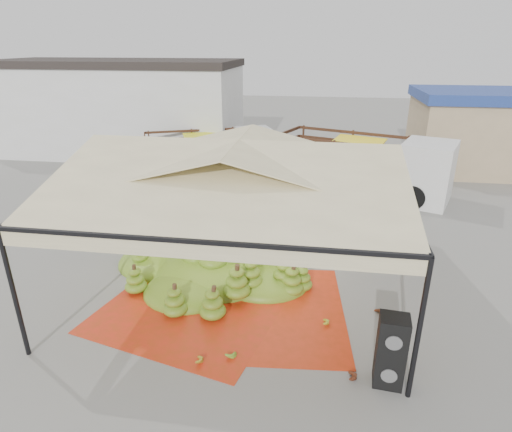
# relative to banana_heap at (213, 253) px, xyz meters

# --- Properties ---
(ground) EXTENTS (90.00, 90.00, 0.00)m
(ground) POSITION_rel_banana_heap_xyz_m (0.84, -0.04, -0.66)
(ground) COLOR slate
(ground) RESTS_ON ground
(canopy_tent) EXTENTS (8.10, 8.10, 4.00)m
(canopy_tent) POSITION_rel_banana_heap_xyz_m (0.84, -0.04, 2.64)
(canopy_tent) COLOR black
(canopy_tent) RESTS_ON ground
(building_white) EXTENTS (14.30, 6.30, 5.40)m
(building_white) POSITION_rel_banana_heap_xyz_m (-9.16, 13.96, 2.06)
(building_white) COLOR silver
(building_white) RESTS_ON ground
(building_tan) EXTENTS (6.30, 5.30, 4.10)m
(building_tan) POSITION_rel_banana_heap_xyz_m (10.84, 12.96, 1.42)
(building_tan) COLOR tan
(building_tan) RESTS_ON ground
(tarp_left) EXTENTS (5.17, 5.02, 0.01)m
(tarp_left) POSITION_rel_banana_heap_xyz_m (-0.12, -1.79, -0.65)
(tarp_left) COLOR red
(tarp_left) RESTS_ON ground
(tarp_right) EXTENTS (4.37, 4.56, 0.01)m
(tarp_right) POSITION_rel_banana_heap_xyz_m (1.71, -1.60, -0.65)
(tarp_right) COLOR red
(tarp_right) RESTS_ON ground
(banana_heap) EXTENTS (7.15, 6.35, 1.31)m
(banana_heap) POSITION_rel_banana_heap_xyz_m (0.00, 0.00, 0.00)
(banana_heap) COLOR #517919
(banana_heap) RESTS_ON ground
(hand_yellow_a) EXTENTS (0.39, 0.32, 0.18)m
(hand_yellow_a) POSITION_rel_banana_heap_xyz_m (3.20, -1.99, -0.57)
(hand_yellow_a) COLOR #ADA822
(hand_yellow_a) RESTS_ON ground
(hand_yellow_b) EXTENTS (0.43, 0.36, 0.18)m
(hand_yellow_b) POSITION_rel_banana_heap_xyz_m (0.54, -3.74, -0.57)
(hand_yellow_b) COLOR #AF9023
(hand_yellow_b) RESTS_ON ground
(hand_red_a) EXTENTS (0.44, 0.37, 0.20)m
(hand_red_a) POSITION_rel_banana_heap_xyz_m (3.72, -3.74, -0.56)
(hand_red_a) COLOR #532013
(hand_red_a) RESTS_ON ground
(hand_red_b) EXTENTS (0.51, 0.48, 0.18)m
(hand_red_b) POSITION_rel_banana_heap_xyz_m (4.54, -1.40, -0.56)
(hand_red_b) COLOR #5E2D15
(hand_red_b) RESTS_ON ground
(hand_green) EXTENTS (0.48, 0.48, 0.17)m
(hand_green) POSITION_rel_banana_heap_xyz_m (1.21, -3.43, -0.57)
(hand_green) COLOR #59851B
(hand_green) RESTS_ON ground
(hanging_bunches) EXTENTS (4.74, 0.24, 0.20)m
(hanging_bunches) POSITION_rel_banana_heap_xyz_m (0.87, -1.28, 1.96)
(hanging_bunches) COLOR #497F1A
(hanging_bunches) RESTS_ON ground
(speaker_stack) EXTENTS (0.60, 0.54, 1.55)m
(speaker_stack) POSITION_rel_banana_heap_xyz_m (4.48, -3.74, 0.12)
(speaker_stack) COLOR black
(speaker_stack) RESTS_ON ground
(banana_leaves) EXTENTS (0.96, 1.36, 3.70)m
(banana_leaves) POSITION_rel_banana_heap_xyz_m (-2.86, 1.38, -0.66)
(banana_leaves) COLOR #286C1C
(banana_leaves) RESTS_ON ground
(vendor) EXTENTS (0.70, 0.59, 1.61)m
(vendor) POSITION_rel_banana_heap_xyz_m (3.09, 5.49, 0.15)
(vendor) COLOR gray
(vendor) RESTS_ON ground
(truck_left) EXTENTS (6.71, 4.46, 2.19)m
(truck_left) POSITION_rel_banana_heap_xyz_m (-2.39, 10.23, 0.69)
(truck_left) COLOR #462717
(truck_left) RESTS_ON ground
(truck_right) EXTENTS (7.83, 5.04, 2.55)m
(truck_right) POSITION_rel_banana_heap_xyz_m (5.10, 8.20, 0.91)
(truck_right) COLOR #452817
(truck_right) RESTS_ON ground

